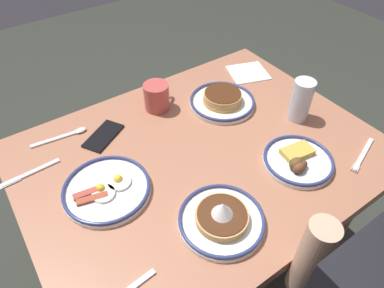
% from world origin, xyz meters
% --- Properties ---
extents(ground_plane, '(6.00, 6.00, 0.00)m').
position_xyz_m(ground_plane, '(0.00, 0.00, 0.00)').
color(ground_plane, '#2E322A').
extents(dining_table, '(1.10, 0.85, 0.73)m').
position_xyz_m(dining_table, '(0.00, 0.00, 0.60)').
color(dining_table, '#A76B4E').
rests_on(dining_table, ground_plane).
extents(plate_near_main, '(0.25, 0.25, 0.04)m').
position_xyz_m(plate_near_main, '(0.31, -0.02, 0.74)').
color(plate_near_main, white).
rests_on(plate_near_main, dining_table).
extents(plate_center_pancakes, '(0.24, 0.24, 0.05)m').
position_xyz_m(plate_center_pancakes, '(-0.21, -0.16, 0.75)').
color(plate_center_pancakes, silver).
rests_on(plate_center_pancakes, dining_table).
extents(plate_far_companion, '(0.21, 0.21, 0.05)m').
position_xyz_m(plate_far_companion, '(-0.21, 0.21, 0.74)').
color(plate_far_companion, white).
rests_on(plate_far_companion, dining_table).
extents(plate_far_side, '(0.23, 0.23, 0.08)m').
position_xyz_m(plate_far_side, '(0.11, 0.24, 0.75)').
color(plate_far_side, white).
rests_on(plate_far_side, dining_table).
extents(coffee_mug, '(0.11, 0.09, 0.10)m').
position_xyz_m(coffee_mug, '(-0.01, -0.28, 0.78)').
color(coffee_mug, '#BF4C47').
rests_on(coffee_mug, dining_table).
extents(drinking_glass, '(0.07, 0.07, 0.15)m').
position_xyz_m(drinking_glass, '(-0.38, 0.05, 0.80)').
color(drinking_glass, silver).
rests_on(drinking_glass, dining_table).
extents(cell_phone, '(0.16, 0.14, 0.01)m').
position_xyz_m(cell_phone, '(0.23, -0.24, 0.73)').
color(cell_phone, black).
rests_on(cell_phone, dining_table).
extents(paper_napkin, '(0.19, 0.18, 0.00)m').
position_xyz_m(paper_napkin, '(-0.43, -0.26, 0.73)').
color(paper_napkin, white).
rests_on(paper_napkin, dining_table).
extents(fork_near, '(0.17, 0.07, 0.01)m').
position_xyz_m(fork_near, '(-0.41, 0.30, 0.73)').
color(fork_near, silver).
rests_on(fork_near, dining_table).
extents(butter_knife, '(0.21, 0.03, 0.01)m').
position_xyz_m(butter_knife, '(0.49, -0.21, 0.73)').
color(butter_knife, silver).
rests_on(butter_knife, dining_table).
extents(tea_spoon, '(0.18, 0.04, 0.01)m').
position_xyz_m(tea_spoon, '(0.32, -0.31, 0.73)').
color(tea_spoon, silver).
rests_on(tea_spoon, dining_table).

